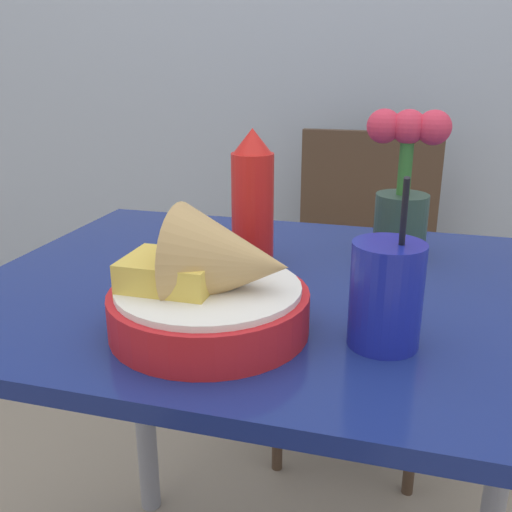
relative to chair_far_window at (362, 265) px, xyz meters
name	(u,v)px	position (x,y,z in m)	size (l,w,h in m)	color
dining_table	(280,363)	(-0.06, -0.80, 0.10)	(0.93, 0.70, 0.78)	navy
chair_far_window	(362,265)	(0.00, 0.00, 0.00)	(0.40, 0.40, 0.91)	#473323
food_basket	(215,289)	(-0.10, -0.97, 0.30)	(0.25, 0.25, 0.16)	red
ketchup_bottle	(253,201)	(-0.12, -0.73, 0.35)	(0.07, 0.07, 0.22)	red
drink_cup	(386,298)	(0.10, -0.95, 0.30)	(0.09, 0.09, 0.21)	#192399
flower_vase	(403,189)	(0.11, -0.62, 0.36)	(0.13, 0.09, 0.25)	#2D4738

